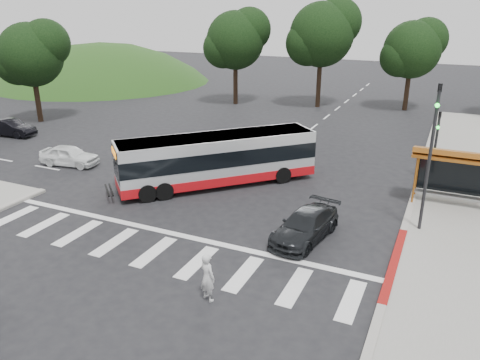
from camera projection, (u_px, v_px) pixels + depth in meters
The scene contains 18 objects.
ground at pixel (212, 207), 23.23m from camera, with size 140.00×140.00×0.00m, color black.
sidewalk_east at pixel (457, 186), 25.71m from camera, with size 4.00×40.00×0.12m, color gray.
curb_east at pixel (418, 181), 26.49m from camera, with size 0.30×40.00×0.15m, color #9E9991.
curb_east_red at pixel (394, 263), 17.98m from camera, with size 0.32×6.00×0.15m, color maroon.
hillside_nw at pixel (103, 82), 61.28m from camera, with size 44.00×44.00×10.00m, color #214716.
crosswalk_ladder at pixel (154, 252), 18.97m from camera, with size 18.00×2.60×0.01m, color silver.
bus_shelter at pixel (458, 161), 22.52m from camera, with size 4.20×1.60×2.86m.
traffic_signal_ne_tall at pixel (431, 147), 19.38m from camera, with size 0.18×0.37×6.50m.
traffic_signal_ne_short at pixel (436, 139), 25.83m from camera, with size 0.18×0.37×4.00m.
tree_north_a at pixel (323, 33), 43.73m from camera, with size 6.60×6.15×10.17m.
tree_north_b at pixel (413, 49), 42.74m from camera, with size 5.72×5.33×8.43m.
tree_north_c at pixel (236, 39), 45.38m from camera, with size 6.16×5.74×9.30m.
tree_west_a at pixel (32, 54), 38.39m from camera, with size 5.72×5.33×8.43m.
transit_bus at pixel (217, 160), 25.64m from camera, with size 2.35×10.85×2.80m, color silver, non-canonical shape.
pedestrian at pixel (207, 277), 15.62m from camera, with size 0.63×0.42×1.74m, color silver.
dark_sedan at pixel (305, 226), 19.84m from camera, with size 1.71×4.21×1.22m, color black.
west_car_white at pixel (69, 155), 29.07m from camera, with size 1.49×3.70×1.26m, color white.
west_car_black at pixel (11, 128), 35.61m from camera, with size 1.35×3.88×1.28m, color black.
Camera 1 is at (10.18, -18.75, 9.39)m, focal length 35.00 mm.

